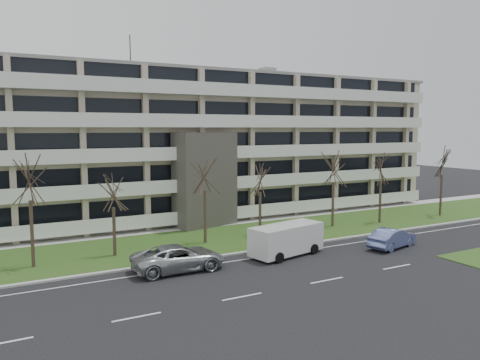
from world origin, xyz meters
TOP-DOWN VIEW (x-y plane):
  - ground at (0.00, 0.00)m, footprint 160.00×160.00m
  - grass_verge at (0.00, 13.00)m, footprint 90.00×10.00m
  - curb at (0.00, 8.00)m, footprint 90.00×0.35m
  - sidewalk at (0.00, 18.50)m, footprint 90.00×2.00m
  - lane_edge_line at (0.00, 6.50)m, footprint 90.00×0.12m
  - apartment_building at (-0.01, 25.32)m, footprint 60.50×15.10m
  - silver_pickup at (-7.37, 6.28)m, footprint 6.23×2.95m
  - blue_sedan at (9.62, 3.91)m, footprint 5.03×2.75m
  - white_van at (1.09, 6.04)m, footprint 6.22×3.37m
  - tree_1 at (-15.82, 11.56)m, footprint 4.11×4.11m
  - tree_2 at (-10.27, 11.86)m, footprint 3.24×3.24m
  - tree_3 at (-2.77, 12.30)m, footprint 3.88×3.88m
  - tree_4 at (2.75, 12.78)m, footprint 3.41×3.41m
  - tree_5 at (10.64, 12.43)m, footprint 3.78×3.78m
  - tree_6 at (15.87, 11.55)m, footprint 3.72×3.72m
  - tree_7 at (24.51, 11.34)m, footprint 3.95×3.95m

SIDE VIEW (x-z plane):
  - ground at x=0.00m, z-range 0.00..0.00m
  - lane_edge_line at x=0.00m, z-range 0.00..0.01m
  - grass_verge at x=0.00m, z-range 0.00..0.06m
  - sidewalk at x=0.00m, z-range 0.00..0.08m
  - curb at x=0.00m, z-range 0.00..0.12m
  - blue_sedan at x=9.62m, z-range 0.00..1.57m
  - silver_pickup at x=-7.37m, z-range 0.00..1.72m
  - white_van at x=1.09m, z-range 0.23..2.51m
  - tree_2 at x=-10.27m, z-range 1.79..8.27m
  - tree_4 at x=2.75m, z-range 1.89..8.71m
  - tree_6 at x=15.87m, z-range 2.06..9.50m
  - tree_5 at x=10.64m, z-range 2.10..9.67m
  - tree_3 at x=-2.77m, z-range 2.16..9.92m
  - tree_7 at x=24.51m, z-range 2.19..10.08m
  - tree_1 at x=-15.82m, z-range 2.28..10.49m
  - apartment_building at x=-0.01m, z-range -1.76..16.99m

